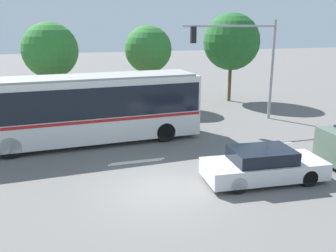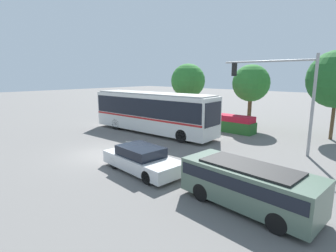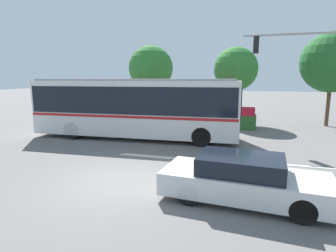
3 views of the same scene
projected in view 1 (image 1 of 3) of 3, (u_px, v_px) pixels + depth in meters
name	position (u px, v px, depth m)	size (l,w,h in m)	color
ground_plane	(161.00, 190.00, 13.46)	(140.00, 140.00, 0.00)	slate
city_bus	(82.00, 106.00, 18.25)	(11.89, 3.14, 3.42)	silver
sedan_foreground	(263.00, 166.00, 14.09)	(4.75, 2.19, 1.30)	silver
traffic_light_pole	(249.00, 54.00, 22.17)	(6.04, 0.24, 6.12)	gray
flowering_hedge	(107.00, 107.00, 23.65)	(9.92, 1.34, 1.45)	#286028
street_tree_left	(50.00, 51.00, 23.31)	(3.54, 3.54, 6.03)	brown
street_tree_centre	(148.00, 50.00, 25.92)	(3.32, 3.32, 5.81)	brown
street_tree_right	(231.00, 42.00, 27.93)	(4.30, 4.30, 6.73)	brown
lane_stripe_near	(136.00, 162.00, 16.11)	(2.40, 0.16, 0.01)	silver
lane_stripe_mid	(138.00, 161.00, 16.28)	(2.40, 0.16, 0.01)	silver
lane_stripe_far	(271.00, 144.00, 18.53)	(2.40, 0.16, 0.01)	silver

